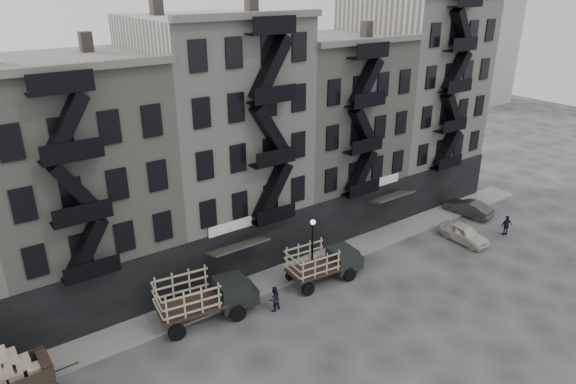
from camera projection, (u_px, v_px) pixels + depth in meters
ground at (300, 308)px, 32.27m from camera, size 140.00×140.00×0.00m
sidewalk at (267, 280)px, 35.05m from camera, size 55.00×2.50×0.15m
building_midwest at (74, 185)px, 31.36m from camera, size 10.00×11.35×16.20m
building_center at (218, 141)px, 36.38m from camera, size 10.00×11.35×18.20m
building_mideast at (326, 132)px, 42.16m from camera, size 10.00×11.35×16.20m
building_east at (410, 99)px, 46.99m from camera, size 10.00×11.35×19.20m
lamp_post at (313, 240)px, 34.77m from camera, size 0.36×0.36×4.28m
wagon at (4, 371)px, 24.31m from camera, size 4.00×2.21×3.35m
stake_truck_west at (204, 294)px, 30.58m from camera, size 6.26×3.14×3.02m
stake_truck_east at (324, 260)px, 34.65m from camera, size 5.56×2.64×2.71m
car_east at (464, 233)px, 40.20m from camera, size 1.77×4.18×1.41m
car_far at (468, 208)px, 44.70m from camera, size 2.00×4.34×1.38m
pedestrian_mid at (274, 299)px, 31.72m from camera, size 0.91×0.76×1.67m
policeman at (506, 225)px, 41.18m from camera, size 1.07×0.75×1.69m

